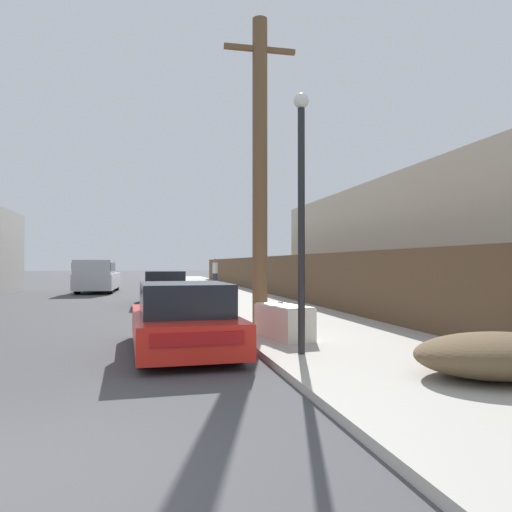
{
  "coord_description": "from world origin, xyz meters",
  "views": [
    {
      "loc": [
        1.29,
        -3.85,
        1.63
      ],
      "look_at": [
        3.7,
        7.15,
        1.8
      ],
      "focal_mm": 35.0,
      "sensor_mm": 36.0,
      "label": 1
    }
  ],
  "objects_px": {
    "pedestrian": "(215,272)",
    "pickup_truck": "(97,276)",
    "car_parked_mid": "(164,289)",
    "discarded_fridge": "(284,321)",
    "brush_pile": "(500,355)",
    "utility_pole": "(260,168)",
    "parked_sports_car_red": "(183,320)",
    "street_lamp": "(301,201)"
  },
  "relations": [
    {
      "from": "parked_sports_car_red",
      "to": "utility_pole",
      "type": "height_order",
      "value": "utility_pole"
    },
    {
      "from": "pickup_truck",
      "to": "pedestrian",
      "type": "height_order",
      "value": "pedestrian"
    },
    {
      "from": "pickup_truck",
      "to": "utility_pole",
      "type": "bearing_deg",
      "value": 109.59
    },
    {
      "from": "parked_sports_car_red",
      "to": "brush_pile",
      "type": "bearing_deg",
      "value": -43.48
    },
    {
      "from": "street_lamp",
      "to": "pedestrian",
      "type": "distance_m",
      "value": 23.56
    },
    {
      "from": "discarded_fridge",
      "to": "car_parked_mid",
      "type": "distance_m",
      "value": 10.58
    },
    {
      "from": "street_lamp",
      "to": "discarded_fridge",
      "type": "bearing_deg",
      "value": 84.06
    },
    {
      "from": "discarded_fridge",
      "to": "parked_sports_car_red",
      "type": "bearing_deg",
      "value": -177.47
    },
    {
      "from": "pickup_truck",
      "to": "discarded_fridge",
      "type": "bearing_deg",
      "value": 107.61
    },
    {
      "from": "discarded_fridge",
      "to": "brush_pile",
      "type": "distance_m",
      "value": 4.39
    },
    {
      "from": "discarded_fridge",
      "to": "street_lamp",
      "type": "bearing_deg",
      "value": -106.93
    },
    {
      "from": "parked_sports_car_red",
      "to": "street_lamp",
      "type": "distance_m",
      "value": 3.09
    },
    {
      "from": "utility_pole",
      "to": "pedestrian",
      "type": "relative_size",
      "value": 4.17
    },
    {
      "from": "parked_sports_car_red",
      "to": "pedestrian",
      "type": "height_order",
      "value": "pedestrian"
    },
    {
      "from": "car_parked_mid",
      "to": "utility_pole",
      "type": "bearing_deg",
      "value": -75.96
    },
    {
      "from": "car_parked_mid",
      "to": "pedestrian",
      "type": "distance_m",
      "value": 11.84
    },
    {
      "from": "parked_sports_car_red",
      "to": "utility_pole",
      "type": "bearing_deg",
      "value": 50.34
    },
    {
      "from": "utility_pole",
      "to": "pedestrian",
      "type": "distance_m",
      "value": 19.73
    },
    {
      "from": "car_parked_mid",
      "to": "pedestrian",
      "type": "xyz_separation_m",
      "value": [
        3.55,
        11.29,
        0.44
      ]
    },
    {
      "from": "discarded_fridge",
      "to": "pickup_truck",
      "type": "height_order",
      "value": "pickup_truck"
    },
    {
      "from": "street_lamp",
      "to": "brush_pile",
      "type": "distance_m",
      "value": 3.77
    },
    {
      "from": "pickup_truck",
      "to": "brush_pile",
      "type": "bearing_deg",
      "value": 109.36
    },
    {
      "from": "discarded_fridge",
      "to": "street_lamp",
      "type": "distance_m",
      "value": 2.86
    },
    {
      "from": "car_parked_mid",
      "to": "pedestrian",
      "type": "bearing_deg",
      "value": 72.48
    },
    {
      "from": "parked_sports_car_red",
      "to": "pickup_truck",
      "type": "bearing_deg",
      "value": 97.45
    },
    {
      "from": "pickup_truck",
      "to": "street_lamp",
      "type": "bearing_deg",
      "value": 105.85
    },
    {
      "from": "brush_pile",
      "to": "car_parked_mid",
      "type": "bearing_deg",
      "value": 105.33
    },
    {
      "from": "parked_sports_car_red",
      "to": "street_lamp",
      "type": "bearing_deg",
      "value": -36.57
    },
    {
      "from": "discarded_fridge",
      "to": "utility_pole",
      "type": "xyz_separation_m",
      "value": [
        0.01,
        2.22,
        3.53
      ]
    },
    {
      "from": "street_lamp",
      "to": "utility_pole",
      "type": "bearing_deg",
      "value": 87.22
    },
    {
      "from": "car_parked_mid",
      "to": "pedestrian",
      "type": "height_order",
      "value": "pedestrian"
    },
    {
      "from": "pickup_truck",
      "to": "street_lamp",
      "type": "distance_m",
      "value": 21.65
    },
    {
      "from": "pickup_truck",
      "to": "utility_pole",
      "type": "relative_size",
      "value": 0.76
    },
    {
      "from": "discarded_fridge",
      "to": "car_parked_mid",
      "type": "xyz_separation_m",
      "value": [
        -2.04,
        10.38,
        0.18
      ]
    },
    {
      "from": "pedestrian",
      "to": "pickup_truck",
      "type": "bearing_deg",
      "value": -160.06
    },
    {
      "from": "car_parked_mid",
      "to": "pickup_truck",
      "type": "relative_size",
      "value": 0.8
    },
    {
      "from": "car_parked_mid",
      "to": "pickup_truck",
      "type": "height_order",
      "value": "pickup_truck"
    },
    {
      "from": "pickup_truck",
      "to": "utility_pole",
      "type": "xyz_separation_m",
      "value": [
        5.44,
        -16.94,
        3.08
      ]
    },
    {
      "from": "car_parked_mid",
      "to": "brush_pile",
      "type": "xyz_separation_m",
      "value": [
        3.93,
        -14.34,
        -0.22
      ]
    },
    {
      "from": "discarded_fridge",
      "to": "pickup_truck",
      "type": "relative_size",
      "value": 0.29
    },
    {
      "from": "car_parked_mid",
      "to": "utility_pole",
      "type": "relative_size",
      "value": 0.6
    },
    {
      "from": "car_parked_mid",
      "to": "brush_pile",
      "type": "relative_size",
      "value": 1.94
    }
  ]
}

